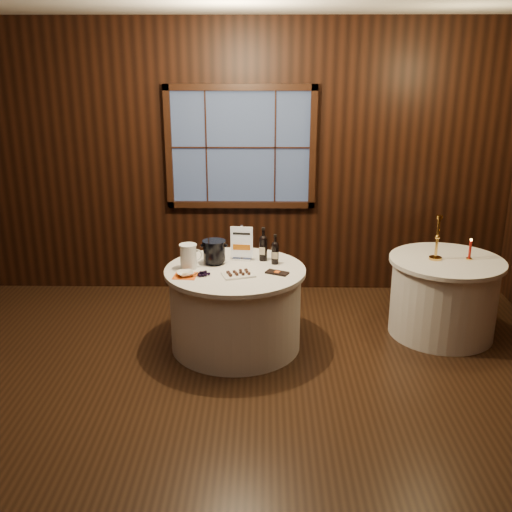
{
  "coord_description": "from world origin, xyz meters",
  "views": [
    {
      "loc": [
        0.27,
        -4.09,
        2.6
      ],
      "look_at": [
        0.19,
        0.9,
        0.93
      ],
      "focal_mm": 42.0,
      "sensor_mm": 36.0,
      "label": 1
    }
  ],
  "objects_px": {
    "side_table": "(443,296)",
    "red_candle": "(470,251)",
    "main_table": "(236,308)",
    "cracker_bowl": "(185,274)",
    "port_bottle_right": "(275,251)",
    "chocolate_plate": "(238,274)",
    "chocolate_box": "(277,273)",
    "brass_candlestick": "(437,244)",
    "glass_pitcher": "(189,256)",
    "sign_stand": "(242,248)",
    "ice_bucket": "(214,251)",
    "grape_bunch": "(204,274)",
    "port_bottle_left": "(263,246)"
  },
  "relations": [
    {
      "from": "main_table",
      "to": "cracker_bowl",
      "type": "distance_m",
      "value": 0.62
    },
    {
      "from": "ice_bucket",
      "to": "sign_stand",
      "type": "bearing_deg",
      "value": 22.97
    },
    {
      "from": "port_bottle_left",
      "to": "ice_bucket",
      "type": "distance_m",
      "value": 0.46
    },
    {
      "from": "brass_candlestick",
      "to": "chocolate_plate",
      "type": "bearing_deg",
      "value": -165.6
    },
    {
      "from": "port_bottle_right",
      "to": "sign_stand",
      "type": "bearing_deg",
      "value": 161.69
    },
    {
      "from": "glass_pitcher",
      "to": "brass_candlestick",
      "type": "distance_m",
      "value": 2.32
    },
    {
      "from": "ice_bucket",
      "to": "chocolate_box",
      "type": "relative_size",
      "value": 1.12
    },
    {
      "from": "port_bottle_right",
      "to": "chocolate_plate",
      "type": "relative_size",
      "value": 0.89
    },
    {
      "from": "side_table",
      "to": "grape_bunch",
      "type": "height_order",
      "value": "grape_bunch"
    },
    {
      "from": "main_table",
      "to": "chocolate_box",
      "type": "xyz_separation_m",
      "value": [
        0.38,
        -0.12,
        0.39
      ]
    },
    {
      "from": "cracker_bowl",
      "to": "red_candle",
      "type": "height_order",
      "value": "red_candle"
    },
    {
      "from": "port_bottle_right",
      "to": "brass_candlestick",
      "type": "height_order",
      "value": "brass_candlestick"
    },
    {
      "from": "chocolate_box",
      "to": "glass_pitcher",
      "type": "relative_size",
      "value": 0.87
    },
    {
      "from": "port_bottle_left",
      "to": "brass_candlestick",
      "type": "xyz_separation_m",
      "value": [
        1.63,
        0.06,
        0.02
      ]
    },
    {
      "from": "side_table",
      "to": "chocolate_box",
      "type": "relative_size",
      "value": 5.47
    },
    {
      "from": "side_table",
      "to": "glass_pitcher",
      "type": "distance_m",
      "value": 2.49
    },
    {
      "from": "sign_stand",
      "to": "port_bottle_right",
      "type": "xyz_separation_m",
      "value": [
        0.31,
        -0.11,
        0.01
      ]
    },
    {
      "from": "chocolate_box",
      "to": "red_candle",
      "type": "xyz_separation_m",
      "value": [
        1.82,
        0.41,
        0.07
      ]
    },
    {
      "from": "side_table",
      "to": "glass_pitcher",
      "type": "bearing_deg",
      "value": -173.02
    },
    {
      "from": "glass_pitcher",
      "to": "main_table",
      "type": "bearing_deg",
      "value": -22.2
    },
    {
      "from": "port_bottle_left",
      "to": "glass_pitcher",
      "type": "height_order",
      "value": "port_bottle_left"
    },
    {
      "from": "chocolate_box",
      "to": "glass_pitcher",
      "type": "bearing_deg",
      "value": -163.5
    },
    {
      "from": "port_bottle_right",
      "to": "chocolate_box",
      "type": "bearing_deg",
      "value": -85.46
    },
    {
      "from": "chocolate_box",
      "to": "brass_candlestick",
      "type": "bearing_deg",
      "value": 40.79
    },
    {
      "from": "side_table",
      "to": "chocolate_box",
      "type": "xyz_separation_m",
      "value": [
        -1.62,
        -0.42,
        0.39
      ]
    },
    {
      "from": "side_table",
      "to": "port_bottle_right",
      "type": "relative_size",
      "value": 3.84
    },
    {
      "from": "chocolate_plate",
      "to": "red_candle",
      "type": "bearing_deg",
      "value": 12.34
    },
    {
      "from": "side_table",
      "to": "port_bottle_left",
      "type": "bearing_deg",
      "value": -177.98
    },
    {
      "from": "side_table",
      "to": "red_candle",
      "type": "relative_size",
      "value": 5.24
    },
    {
      "from": "main_table",
      "to": "side_table",
      "type": "height_order",
      "value": "same"
    },
    {
      "from": "main_table",
      "to": "cracker_bowl",
      "type": "relative_size",
      "value": 8.59
    },
    {
      "from": "grape_bunch",
      "to": "brass_candlestick",
      "type": "xyz_separation_m",
      "value": [
        2.15,
        0.5,
        0.13
      ]
    },
    {
      "from": "side_table",
      "to": "ice_bucket",
      "type": "relative_size",
      "value": 4.89
    },
    {
      "from": "sign_stand",
      "to": "red_candle",
      "type": "bearing_deg",
      "value": 7.69
    },
    {
      "from": "sign_stand",
      "to": "chocolate_box",
      "type": "height_order",
      "value": "sign_stand"
    },
    {
      "from": "port_bottle_right",
      "to": "ice_bucket",
      "type": "xyz_separation_m",
      "value": [
        -0.56,
        0.0,
        -0.01
      ]
    },
    {
      "from": "side_table",
      "to": "brass_candlestick",
      "type": "bearing_deg",
      "value": -177.17
    },
    {
      "from": "ice_bucket",
      "to": "glass_pitcher",
      "type": "bearing_deg",
      "value": -147.79
    },
    {
      "from": "ice_bucket",
      "to": "brass_candlestick",
      "type": "distance_m",
      "value": 2.09
    },
    {
      "from": "cracker_bowl",
      "to": "ice_bucket",
      "type": "bearing_deg",
      "value": 55.81
    },
    {
      "from": "ice_bucket",
      "to": "glass_pitcher",
      "type": "distance_m",
      "value": 0.26
    },
    {
      "from": "chocolate_box",
      "to": "brass_candlestick",
      "type": "xyz_separation_m",
      "value": [
        1.51,
        0.42,
        0.15
      ]
    },
    {
      "from": "sign_stand",
      "to": "ice_bucket",
      "type": "xyz_separation_m",
      "value": [
        -0.25,
        -0.11,
        0.0
      ]
    },
    {
      "from": "glass_pitcher",
      "to": "red_candle",
      "type": "relative_size",
      "value": 1.1
    },
    {
      "from": "cracker_bowl",
      "to": "brass_candlestick",
      "type": "distance_m",
      "value": 2.37
    },
    {
      "from": "side_table",
      "to": "red_candle",
      "type": "bearing_deg",
      "value": -1.72
    },
    {
      "from": "side_table",
      "to": "port_bottle_right",
      "type": "height_order",
      "value": "port_bottle_right"
    },
    {
      "from": "side_table",
      "to": "sign_stand",
      "type": "xyz_separation_m",
      "value": [
        -1.95,
        -0.05,
        0.5
      ]
    },
    {
      "from": "grape_bunch",
      "to": "red_candle",
      "type": "bearing_deg",
      "value": 11.45
    },
    {
      "from": "ice_bucket",
      "to": "brass_candlestick",
      "type": "bearing_deg",
      "value": 4.17
    }
  ]
}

